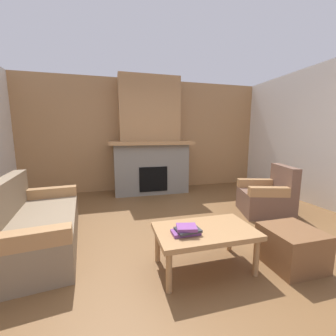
% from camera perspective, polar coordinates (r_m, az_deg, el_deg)
% --- Properties ---
extents(ground, '(9.00, 9.00, 0.00)m').
position_cam_1_polar(ground, '(2.87, 5.14, -19.57)').
color(ground, brown).
extents(wall_back_wood_panel, '(6.00, 0.12, 2.70)m').
position_cam_1_polar(wall_back_wood_panel, '(5.44, -5.59, 8.66)').
color(wall_back_wood_panel, '#A87A4C').
rests_on(wall_back_wood_panel, ground).
extents(fireplace, '(1.90, 0.82, 2.70)m').
position_cam_1_polar(fireplace, '(5.08, -4.87, 6.55)').
color(fireplace, gray).
rests_on(fireplace, ground).
extents(couch, '(1.06, 1.89, 0.85)m').
position_cam_1_polar(couch, '(3.12, -32.63, -12.89)').
color(couch, '#847056').
rests_on(couch, ground).
extents(armchair, '(0.95, 0.95, 0.85)m').
position_cam_1_polar(armchair, '(4.11, 25.20, -7.14)').
color(armchair, brown).
rests_on(armchair, ground).
extents(coffee_table, '(1.00, 0.60, 0.43)m').
position_cam_1_polar(coffee_table, '(2.28, 9.87, -17.09)').
color(coffee_table, '#A87A4C').
rests_on(coffee_table, ground).
extents(ottoman, '(0.52, 0.52, 0.40)m').
position_cam_1_polar(ottoman, '(2.71, 30.36, -17.91)').
color(ottoman, brown).
rests_on(ottoman, ground).
extents(book_stack_near_edge, '(0.27, 0.19, 0.08)m').
position_cam_1_polar(book_stack_near_edge, '(2.11, 5.03, -16.34)').
color(book_stack_near_edge, '#7A3D84').
rests_on(book_stack_near_edge, coffee_table).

